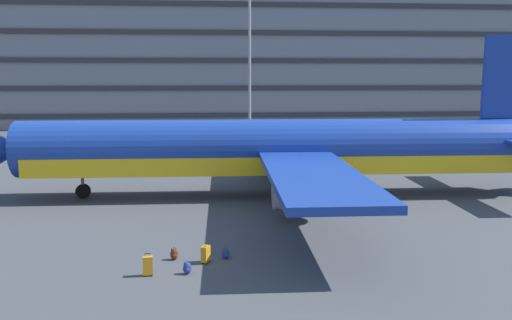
{
  "coord_description": "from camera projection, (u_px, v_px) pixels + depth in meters",
  "views": [
    {
      "loc": [
        -7.04,
        -34.03,
        7.72
      ],
      "look_at": [
        -4.56,
        -4.82,
        3.0
      ],
      "focal_mm": 37.06,
      "sensor_mm": 36.0,
      "label": 1
    }
  ],
  "objects": [
    {
      "name": "backpack_red",
      "position": [
        187.0,
        268.0,
        20.69
      ],
      "size": [
        0.37,
        0.33,
        0.53
      ],
      "color": "navy",
      "rests_on": "ground_plane"
    },
    {
      "name": "ground_plane",
      "position": [
        318.0,
        192.0,
        35.29
      ],
      "size": [
        600.0,
        600.0,
        0.0
      ],
      "primitive_type": "plane",
      "color": "#424449"
    },
    {
      "name": "suitcase_large",
      "position": [
        206.0,
        254.0,
        21.92
      ],
      "size": [
        0.41,
        0.49,
        0.84
      ],
      "color": "orange",
      "rests_on": "ground_plane"
    },
    {
      "name": "terminal_structure",
      "position": [
        255.0,
        62.0,
        83.44
      ],
      "size": [
        166.7,
        15.17,
        19.62
      ],
      "color": "slate",
      "rests_on": "ground_plane"
    },
    {
      "name": "light_mast_left",
      "position": [
        249.0,
        21.0,
        68.18
      ],
      "size": [
        1.8,
        0.5,
        25.81
      ],
      "color": "gray",
      "rests_on": "ground_plane"
    },
    {
      "name": "backpack_scuffed",
      "position": [
        226.0,
        254.0,
        22.47
      ],
      "size": [
        0.38,
        0.32,
        0.46
      ],
      "color": "navy",
      "rests_on": "ground_plane"
    },
    {
      "name": "backpack_orange",
      "position": [
        174.0,
        254.0,
        22.29
      ],
      "size": [
        0.37,
        0.33,
        0.54
      ],
      "color": "#592619",
      "rests_on": "ground_plane"
    },
    {
      "name": "suitcase_black",
      "position": [
        148.0,
        265.0,
        20.49
      ],
      "size": [
        0.4,
        0.29,
        0.89
      ],
      "color": "orange",
      "rests_on": "ground_plane"
    },
    {
      "name": "airliner",
      "position": [
        282.0,
        150.0,
        33.87
      ],
      "size": [
        38.12,
        30.76,
        10.27
      ],
      "color": "navy",
      "rests_on": "ground_plane"
    }
  ]
}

